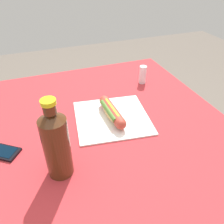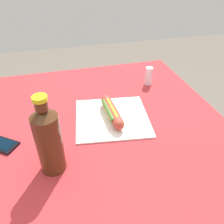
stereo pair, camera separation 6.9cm
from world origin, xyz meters
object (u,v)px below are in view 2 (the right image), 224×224
salt_shaker (149,76)px  soda_bottle (49,140)px  hot_dog (112,112)px  cell_phone (0,144)px

salt_shaker → soda_bottle: bearing=131.4°
soda_bottle → hot_dog: bearing=-49.9°
soda_bottle → salt_shaker: size_ratio=2.89×
cell_phone → salt_shaker: 0.72m
hot_dog → soda_bottle: 0.32m
cell_phone → salt_shaker: (0.28, -0.66, 0.04)m
cell_phone → soda_bottle: bearing=-130.0°
hot_dog → soda_bottle: soda_bottle is taller
hot_dog → cell_phone: 0.42m
hot_dog → cell_phone: hot_dog is taller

